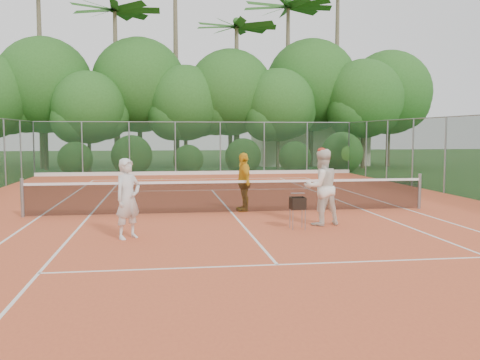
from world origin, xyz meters
The scene contains 14 objects.
ground centered at (0.00, 0.00, 0.00)m, with size 120.00×120.00×0.00m, color #204217.
clay_court centered at (0.00, 0.00, 0.01)m, with size 18.00×36.00×0.02m, color #CE562F.
club_building centered at (9.00, 24.00, 1.50)m, with size 8.00×5.00×3.00m, color beige.
tennis_net centered at (0.00, 0.00, 0.53)m, with size 11.97×0.10×1.10m.
player_white centered at (-2.79, -3.56, 0.92)m, with size 0.66×0.43×1.80m, color silver.
player_center_grp centered at (2.01, -2.45, 1.00)m, with size 1.10×0.95×1.99m.
player_yellow centered at (0.41, 0.32, 0.91)m, with size 1.04×0.43×1.77m, color gold.
ball_hopper centered at (1.26, -2.93, 0.65)m, with size 0.35×0.35×0.79m.
stray_ball_a centered at (-3.86, 9.85, 0.05)m, with size 0.07×0.07×0.07m, color gold.
stray_ball_b centered at (-2.07, 11.91, 0.05)m, with size 0.07×0.07×0.07m, color #BCCB2F.
stray_ball_c centered at (0.50, 11.20, 0.05)m, with size 0.07×0.07×0.07m, color #CEE034.
court_markings centered at (0.00, 0.00, 0.02)m, with size 11.03×23.83×0.01m.
fence_back centered at (0.00, 15.00, 1.52)m, with size 18.07×0.07×3.00m.
tropical_treeline centered at (1.43, 20.22, 5.11)m, with size 32.10×8.49×15.03m.
Camera 1 is at (-2.02, -15.63, 2.38)m, focal length 40.00 mm.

